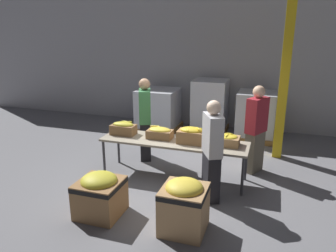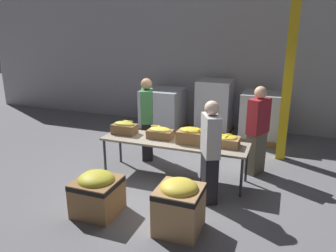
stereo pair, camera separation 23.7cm
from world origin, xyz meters
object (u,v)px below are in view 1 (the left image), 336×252
object	(u,v)px
sorting_table	(174,143)
pallet_stack_0	(256,116)
support_pillar	(286,67)
pallet_stack_1	(210,107)
banana_box_1	(160,133)
volunteer_2	(145,120)
banana_box_3	(227,140)
donation_bin_0	(100,193)
pallet_stack_2	(158,110)
donation_bin_1	(184,204)
banana_box_0	(123,128)
volunteer_0	(256,130)
volunteer_1	(212,152)
banana_box_2	(191,135)

from	to	relation	value
sorting_table	pallet_stack_0	xyz separation A→B (m)	(1.32, 2.85, -0.10)
support_pillar	pallet_stack_1	distance (m)	2.58
banana_box_1	volunteer_2	xyz separation A→B (m)	(-0.57, 0.66, 0.02)
banana_box_3	donation_bin_0	size ratio (longest dim) A/B	0.61
banana_box_1	donation_bin_0	distance (m)	1.77
volunteer_2	pallet_stack_2	xyz separation A→B (m)	(-0.46, 2.09, -0.32)
sorting_table	pallet_stack_2	xyz separation A→B (m)	(-1.32, 2.80, -0.14)
banana_box_3	donation_bin_1	distance (m)	1.76
support_pillar	pallet_stack_0	xyz separation A→B (m)	(-0.57, 1.10, -1.40)
banana_box_0	banana_box_3	bearing A→B (deg)	0.50
banana_box_0	support_pillar	bearing A→B (deg)	30.00
pallet_stack_1	support_pillar	bearing A→B (deg)	-36.02
donation_bin_0	sorting_table	bearing A→B (deg)	66.66
donation_bin_1	support_pillar	bearing A→B (deg)	69.67
volunteer_0	pallet_stack_0	size ratio (longest dim) A/B	1.43
pallet_stack_0	banana_box_3	bearing A→B (deg)	-96.67
donation_bin_1	pallet_stack_2	bearing A→B (deg)	114.11
pallet_stack_1	banana_box_0	bearing A→B (deg)	-110.71
volunteer_2	support_pillar	distance (m)	3.15
banana_box_3	volunteer_1	world-z (taller)	volunteer_1
banana_box_1	pallet_stack_0	bearing A→B (deg)	60.05
banana_box_0	donation_bin_1	world-z (taller)	banana_box_0
volunteer_0	support_pillar	world-z (taller)	support_pillar
banana_box_1	banana_box_3	xyz separation A→B (m)	(1.29, 0.01, -0.01)
banana_box_1	banana_box_0	bearing A→B (deg)	-179.64
volunteer_1	donation_bin_1	distance (m)	1.10
banana_box_2	pallet_stack_0	xyz separation A→B (m)	(0.98, 2.87, -0.31)
volunteer_1	banana_box_0	bearing A→B (deg)	43.83
banana_box_3	pallet_stack_0	world-z (taller)	pallet_stack_0
volunteer_1	donation_bin_0	xyz separation A→B (m)	(-1.53, -0.99, -0.49)
banana_box_1	volunteer_0	size ratio (longest dim) A/B	0.28
banana_box_3	pallet_stack_1	xyz separation A→B (m)	(-0.91, 3.00, -0.15)
banana_box_2	pallet_stack_2	world-z (taller)	pallet_stack_2
donation_bin_0	pallet_stack_0	xyz separation A→B (m)	(2.01, 4.45, 0.24)
support_pillar	pallet_stack_1	world-z (taller)	support_pillar
volunteer_1	support_pillar	xyz separation A→B (m)	(1.05, 2.36, 1.15)
volunteer_0	volunteer_1	distance (m)	1.51
donation_bin_0	support_pillar	bearing A→B (deg)	52.41
volunteer_0	banana_box_3	bearing A→B (deg)	-5.50
donation_bin_0	donation_bin_1	size ratio (longest dim) A/B	0.88
volunteer_1	donation_bin_1	bearing A→B (deg)	142.06
banana_box_2	support_pillar	bearing A→B (deg)	48.79
volunteer_0	donation_bin_1	distance (m)	2.54
volunteer_1	donation_bin_0	world-z (taller)	volunteer_1
pallet_stack_0	donation_bin_0	bearing A→B (deg)	-114.25
banana_box_2	volunteer_0	distance (m)	1.35
pallet_stack_1	pallet_stack_2	distance (m)	1.43
banana_box_2	volunteer_2	distance (m)	1.41
banana_box_2	donation_bin_1	bearing A→B (deg)	-78.99
banana_box_2	volunteer_2	size ratio (longest dim) A/B	0.28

